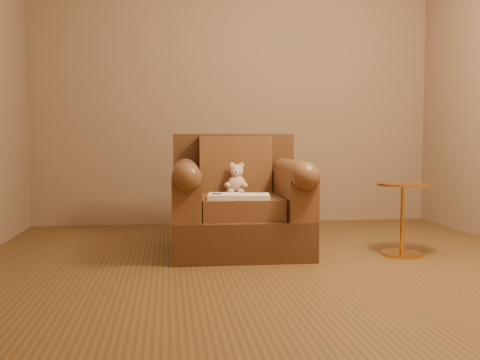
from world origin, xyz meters
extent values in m
plane|color=brown|center=(0.00, 0.00, 0.00)|extent=(4.00, 4.00, 0.00)
cube|color=#886B53|center=(0.00, 2.00, 1.35)|extent=(4.00, 0.02, 2.70)
cube|color=#472A17|center=(-0.16, 0.56, 0.14)|extent=(1.00, 0.95, 0.27)
cube|color=#472A17|center=(-0.15, 0.97, 0.58)|extent=(0.98, 0.12, 0.61)
cube|color=brown|center=(-0.16, 0.51, 0.35)|extent=(0.58, 0.70, 0.15)
cube|color=brown|center=(-0.15, 0.85, 0.64)|extent=(0.57, 0.17, 0.44)
cube|color=brown|center=(-0.55, 0.52, 0.43)|extent=(0.22, 0.84, 0.31)
cube|color=brown|center=(0.23, 0.50, 0.43)|extent=(0.22, 0.84, 0.31)
cylinder|color=brown|center=(-0.55, 0.52, 0.59)|extent=(0.22, 0.84, 0.20)
cylinder|color=brown|center=(0.23, 0.50, 0.59)|extent=(0.22, 0.84, 0.20)
ellipsoid|color=#CCAA8F|center=(-0.16, 0.69, 0.49)|extent=(0.14, 0.13, 0.15)
sphere|color=#CCAA8F|center=(-0.16, 0.70, 0.59)|extent=(0.10, 0.10, 0.10)
ellipsoid|color=#CCAA8F|center=(-0.19, 0.72, 0.64)|extent=(0.04, 0.02, 0.04)
ellipsoid|color=#CCAA8F|center=(-0.12, 0.70, 0.64)|extent=(0.04, 0.02, 0.04)
ellipsoid|color=beige|center=(-0.17, 0.65, 0.58)|extent=(0.05, 0.03, 0.04)
sphere|color=black|center=(-0.17, 0.64, 0.59)|extent=(0.01, 0.01, 0.01)
ellipsoid|color=#CCAA8F|center=(-0.23, 0.65, 0.49)|extent=(0.05, 0.09, 0.05)
ellipsoid|color=#CCAA8F|center=(-0.11, 0.62, 0.49)|extent=(0.05, 0.09, 0.05)
ellipsoid|color=#CCAA8F|center=(-0.21, 0.62, 0.44)|extent=(0.06, 0.09, 0.05)
ellipsoid|color=#CCAA8F|center=(-0.14, 0.60, 0.44)|extent=(0.06, 0.09, 0.05)
cube|color=beige|center=(-0.19, 0.33, 0.44)|extent=(0.46, 0.31, 0.03)
cube|color=white|center=(-0.30, 0.34, 0.45)|extent=(0.24, 0.28, 0.00)
cube|color=white|center=(-0.09, 0.32, 0.45)|extent=(0.24, 0.28, 0.00)
cube|color=beige|center=(-0.19, 0.33, 0.45)|extent=(0.04, 0.26, 0.00)
cube|color=#0F1638|center=(-0.34, 0.35, 0.45)|extent=(0.08, 0.10, 0.00)
cube|color=slate|center=(-0.07, 0.41, 0.45)|extent=(0.20, 0.08, 0.00)
cylinder|color=gold|center=(0.99, 0.26, 0.01)|extent=(0.30, 0.30, 0.02)
cylinder|color=gold|center=(0.99, 0.26, 0.26)|extent=(0.03, 0.03, 0.48)
cylinder|color=gold|center=(0.99, 0.26, 0.51)|extent=(0.37, 0.37, 0.02)
cylinder|color=gold|center=(0.99, 0.26, 0.50)|extent=(0.03, 0.03, 0.02)
camera|label=1|loc=(-0.68, -3.35, 0.81)|focal=40.00mm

